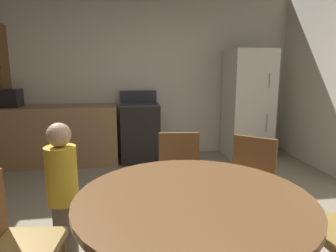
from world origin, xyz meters
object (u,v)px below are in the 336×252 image
refrigerator (248,104)px  chair_west (9,241)px  chair_northeast (249,181)px  chair_north (180,174)px  microwave (4,98)px  oven_range (140,132)px  person_child (63,192)px  dining_table (193,220)px

refrigerator → chair_west: bearing=-132.0°
chair_northeast → chair_west: (-1.72, -0.67, 0.00)m
chair_north → chair_northeast: size_ratio=1.00×
refrigerator → microwave: size_ratio=4.00×
oven_range → chair_northeast: 2.49m
chair_northeast → person_child: (-1.51, -0.20, 0.08)m
oven_range → refrigerator: bearing=-1.7°
dining_table → person_child: bearing=144.6°
dining_table → chair_northeast: chair_northeast is taller
refrigerator → chair_north: 2.58m
dining_table → person_child: 1.01m
chair_northeast → person_child: 1.52m
dining_table → chair_west: size_ratio=1.53×
dining_table → person_child: (-0.83, 0.59, -0.03)m
dining_table → chair_west: 1.05m
dining_table → chair_west: (-1.03, 0.12, -0.11)m
oven_range → chair_west: oven_range is taller
chair_west → chair_north: bearing=45.1°
dining_table → microwave: bearing=124.0°
refrigerator → chair_northeast: bearing=-112.6°
chair_north → person_child: (-0.94, -0.45, 0.08)m
microwave → dining_table: bearing=-56.0°
microwave → chair_north: microwave is taller
chair_west → person_child: size_ratio=0.80×
refrigerator → dining_table: 3.50m
microwave → chair_west: (1.08, -3.01, -0.53)m
chair_northeast → person_child: bearing=-41.5°
chair_west → person_child: 0.52m
person_child → microwave: bearing=152.2°
microwave → chair_northeast: bearing=-40.0°
oven_range → chair_north: bearing=-83.1°
microwave → person_child: (1.28, -2.54, -0.45)m
microwave → refrigerator: bearing=-0.8°
chair_west → person_child: (0.21, 0.47, 0.08)m
chair_northeast → chair_west: 1.84m
chair_north → chair_northeast: (0.57, -0.25, 0.00)m
dining_table → chair_north: chair_north is taller
chair_northeast → refrigerator: bearing=-161.6°
dining_table → refrigerator: bearing=62.0°
chair_west → person_child: bearing=72.7°
chair_north → person_child: person_child is taller
chair_north → chair_west: size_ratio=1.00×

